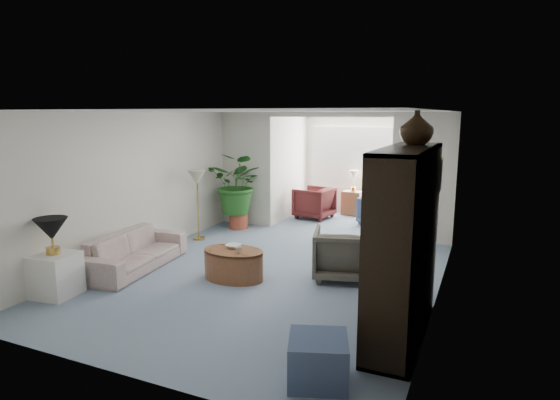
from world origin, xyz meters
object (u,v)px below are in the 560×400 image
at_px(framed_picture, 439,176).
at_px(sunroom_table, 353,203).
at_px(floor_lamp, 197,177).
at_px(plant_pot, 239,221).
at_px(sunroom_chair_maroon, 314,203).
at_px(coffee_bowl, 234,246).
at_px(coffee_cup, 239,250).
at_px(end_table, 55,275).
at_px(table_lamp, 51,229).
at_px(entertainment_cabinet, 404,244).
at_px(wingback_chair, 341,254).
at_px(sunroom_chair_blue, 377,210).
at_px(cabinet_urn, 417,127).
at_px(side_table_dark, 392,260).
at_px(sofa, 135,251).
at_px(ottoman, 318,360).
at_px(coffee_table, 234,264).

bearing_deg(framed_picture, sunroom_table, 115.67).
distance_m(floor_lamp, plant_pot, 1.60).
height_order(sunroom_chair_maroon, sunroom_table, sunroom_chair_maroon).
relative_size(plant_pot, sunroom_table, 0.68).
xyz_separation_m(coffee_bowl, coffee_cup, (0.20, -0.20, 0.02)).
distance_m(framed_picture, floor_lamp, 4.87).
relative_size(coffee_bowl, sunroom_table, 0.38).
relative_size(end_table, table_lamp, 1.35).
relative_size(entertainment_cabinet, plant_pot, 5.29).
xyz_separation_m(wingback_chair, sunroom_chair_maroon, (-1.80, 3.75, -0.01)).
distance_m(floor_lamp, sunroom_chair_blue, 4.13).
bearing_deg(cabinet_urn, side_table_dark, 108.77).
relative_size(sofa, coffee_cup, 19.82).
bearing_deg(ottoman, sunroom_table, 102.86).
bearing_deg(wingback_chair, framed_picture, 143.67).
xyz_separation_m(end_table, wingback_chair, (3.37, 2.26, 0.08)).
xyz_separation_m(table_lamp, coffee_bowl, (1.84, 1.68, -0.46)).
height_order(entertainment_cabinet, cabinet_urn, cabinet_urn).
xyz_separation_m(side_table_dark, entertainment_cabinet, (0.44, -1.80, 0.77)).
distance_m(coffee_bowl, entertainment_cabinet, 2.88).
bearing_deg(sunroom_table, end_table, -108.93).
xyz_separation_m(end_table, plant_pot, (0.42, 4.39, -0.14)).
height_order(sofa, coffee_bowl, sofa).
bearing_deg(ottoman, coffee_table, 134.97).
distance_m(floor_lamp, entertainment_cabinet, 5.03).
bearing_deg(sofa, framed_picture, -91.70).
height_order(sofa, ottoman, sofa).
xyz_separation_m(floor_lamp, sunroom_chair_blue, (2.93, 2.76, -0.93)).
bearing_deg(sunroom_chair_maroon, framed_picture, 45.29).
height_order(table_lamp, coffee_bowl, table_lamp).
bearing_deg(coffee_bowl, side_table_dark, 21.69).
xyz_separation_m(framed_picture, floor_lamp, (-4.60, 1.53, -0.45)).
bearing_deg(sunroom_table, side_table_dark, -67.37).
relative_size(sofa, entertainment_cabinet, 0.94).
bearing_deg(side_table_dark, coffee_bowl, -158.31).
bearing_deg(sunroom_chair_blue, end_table, 161.75).
height_order(side_table_dark, ottoman, side_table_dark).
relative_size(table_lamp, cabinet_urn, 1.11).
relative_size(coffee_bowl, sunroom_chair_blue, 0.32).
distance_m(floor_lamp, sunroom_table, 4.24).
height_order(floor_lamp, sunroom_table, floor_lamp).
relative_size(sofa, table_lamp, 4.53).
distance_m(sofa, entertainment_cabinet, 4.42).
relative_size(coffee_bowl, ottoman, 0.41).
height_order(coffee_bowl, sunroom_chair_blue, sunroom_chair_blue).
distance_m(floor_lamp, coffee_cup, 2.71).
bearing_deg(sofa, table_lamp, 165.18).
bearing_deg(plant_pot, entertainment_cabinet, -41.52).
xyz_separation_m(coffee_cup, entertainment_cabinet, (2.47, -0.71, 0.56)).
bearing_deg(wingback_chair, entertainment_cabinet, 112.43).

